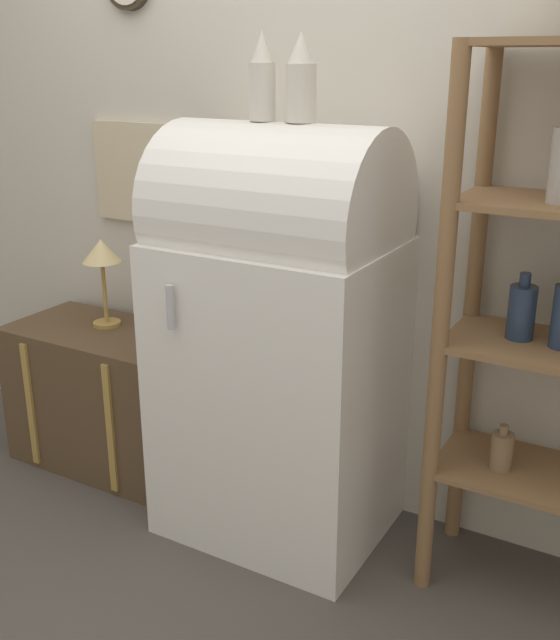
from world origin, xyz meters
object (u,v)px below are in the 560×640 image
object	(u,v)px
suitcase_trunk	(107,396)
vase_center	(301,81)
refrigerator	(279,335)
vase_left	(262,79)
desk_lamp	(102,258)

from	to	relation	value
suitcase_trunk	vase_center	distance (m)	1.53
refrigerator	vase_left	xyz separation A→B (m)	(-0.06, 0.00, 0.81)
vase_left	vase_center	size ratio (longest dim) A/B	1.01
suitcase_trunk	desk_lamp	size ratio (longest dim) A/B	2.16
refrigerator	vase_center	bearing A→B (deg)	6.44
refrigerator	suitcase_trunk	bearing A→B (deg)	177.35
vase_left	refrigerator	bearing A→B (deg)	-1.66
refrigerator	desk_lamp	xyz separation A→B (m)	(-0.84, 0.09, 0.13)
vase_center	desk_lamp	bearing A→B (deg)	175.06
refrigerator	desk_lamp	world-z (taller)	refrigerator
desk_lamp	refrigerator	bearing A→B (deg)	-5.91
desk_lamp	vase_center	bearing A→B (deg)	-4.94
suitcase_trunk	desk_lamp	distance (m)	0.57
refrigerator	desk_lamp	distance (m)	0.86
refrigerator	vase_left	size ratio (longest dim) A/B	5.44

